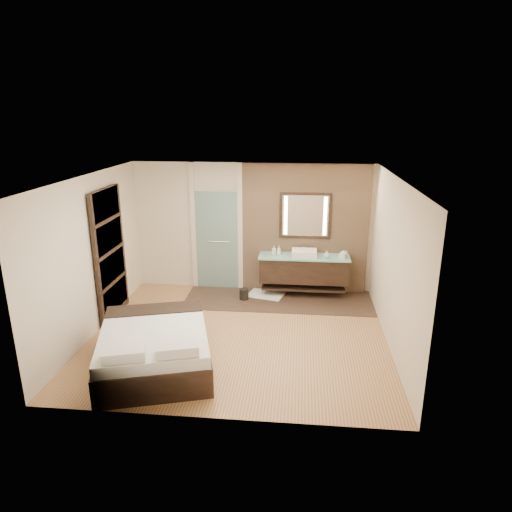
# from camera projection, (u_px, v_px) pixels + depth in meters

# --- Properties ---
(floor) EXTENTS (5.00, 5.00, 0.00)m
(floor) POSITION_uv_depth(u_px,v_px,m) (239.00, 335.00, 7.86)
(floor) COLOR brown
(floor) RESTS_ON ground
(tile_strip) EXTENTS (3.80, 1.30, 0.01)m
(tile_strip) POSITION_uv_depth(u_px,v_px,m) (278.00, 300.00, 9.32)
(tile_strip) COLOR #32261B
(tile_strip) RESTS_ON floor
(stone_wall) EXTENTS (2.60, 0.08, 2.70)m
(stone_wall) POSITION_uv_depth(u_px,v_px,m) (305.00, 229.00, 9.44)
(stone_wall) COLOR tan
(stone_wall) RESTS_ON floor
(vanity) EXTENTS (1.85, 0.55, 0.88)m
(vanity) POSITION_uv_depth(u_px,v_px,m) (304.00, 269.00, 9.40)
(vanity) COLOR black
(vanity) RESTS_ON stone_wall
(mirror_unit) EXTENTS (1.06, 0.04, 0.96)m
(mirror_unit) POSITION_uv_depth(u_px,v_px,m) (305.00, 216.00, 9.30)
(mirror_unit) COLOR black
(mirror_unit) RESTS_ON stone_wall
(frosted_door) EXTENTS (1.10, 0.12, 2.70)m
(frosted_door) POSITION_uv_depth(u_px,v_px,m) (217.00, 237.00, 9.67)
(frosted_door) COLOR #A9D6D0
(frosted_door) RESTS_ON floor
(shoji_partition) EXTENTS (0.06, 1.20, 2.40)m
(shoji_partition) POSITION_uv_depth(u_px,v_px,m) (110.00, 254.00, 8.29)
(shoji_partition) COLOR black
(shoji_partition) RESTS_ON floor
(bed) EXTENTS (2.06, 2.32, 0.76)m
(bed) POSITION_uv_depth(u_px,v_px,m) (155.00, 348.00, 6.79)
(bed) COLOR black
(bed) RESTS_ON floor
(bath_mat) EXTENTS (0.82, 0.67, 0.02)m
(bath_mat) POSITION_uv_depth(u_px,v_px,m) (266.00, 295.00, 9.55)
(bath_mat) COLOR white
(bath_mat) RESTS_ON floor
(waste_bin) EXTENTS (0.22, 0.22, 0.23)m
(waste_bin) POSITION_uv_depth(u_px,v_px,m) (244.00, 294.00, 9.31)
(waste_bin) COLOR black
(waste_bin) RESTS_ON floor
(tissue_box) EXTENTS (0.16, 0.16, 0.10)m
(tissue_box) POSITION_uv_depth(u_px,v_px,m) (343.00, 256.00, 9.16)
(tissue_box) COLOR silver
(tissue_box) RESTS_ON vanity
(soap_bottle_a) EXTENTS (0.10, 0.10, 0.20)m
(soap_bottle_a) POSITION_uv_depth(u_px,v_px,m) (279.00, 251.00, 9.33)
(soap_bottle_a) COLOR white
(soap_bottle_a) RESTS_ON vanity
(soap_bottle_b) EXTENTS (0.08, 0.08, 0.18)m
(soap_bottle_b) POSITION_uv_depth(u_px,v_px,m) (274.00, 250.00, 9.40)
(soap_bottle_b) COLOR #B2B2B2
(soap_bottle_b) RESTS_ON vanity
(soap_bottle_c) EXTENTS (0.15, 0.15, 0.15)m
(soap_bottle_c) POSITION_uv_depth(u_px,v_px,m) (327.00, 254.00, 9.16)
(soap_bottle_c) COLOR #A1CBCA
(soap_bottle_c) RESTS_ON vanity
(cup) EXTENTS (0.16, 0.16, 0.10)m
(cup) POSITION_uv_depth(u_px,v_px,m) (344.00, 254.00, 9.30)
(cup) COLOR silver
(cup) RESTS_ON vanity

